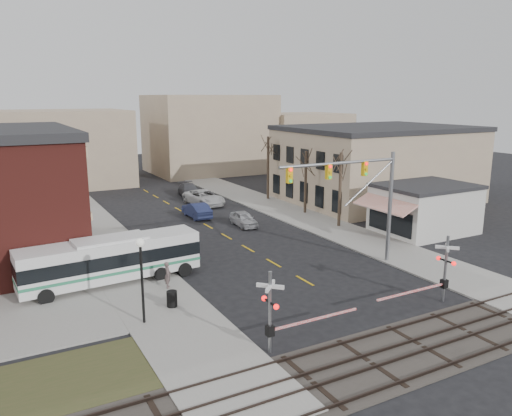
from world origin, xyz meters
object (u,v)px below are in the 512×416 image
Objects in this scene: car_a at (244,219)px; pedestrian_far at (103,264)px; street_lamp at (141,263)px; car_c at (204,198)px; traffic_signal_mast at (362,188)px; rr_crossing_west at (278,311)px; car_b at (197,210)px; car_d at (189,190)px; pedestrian_near at (168,275)px; trash_bin at (172,299)px; transit_bus at (111,259)px; rr_crossing_east at (440,271)px.

pedestrian_far reaches higher than car_a.
street_lamp is 29.98m from car_c.
traffic_signal_mast reaches higher than rr_crossing_west.
traffic_signal_mast reaches higher than car_b.
car_d is at bearing 75.14° from rr_crossing_west.
traffic_signal_mast is 15.10m from car_a.
rr_crossing_west is 3.35× the size of pedestrian_near.
trash_bin is at bearing 64.90° from car_b.
street_lamp reaches higher than car_d.
transit_bus is 1.37m from pedestrian_far.
trash_bin is (-2.80, 6.96, -1.39)m from rr_crossing_west.
rr_crossing_east is 0.96× the size of car_c.
pedestrian_far is (-2.37, 6.64, 0.42)m from trash_bin.
car_b is 0.88× the size of car_d.
car_c is at bearing -15.49° from pedestrian_far.
rr_crossing_west and rr_crossing_east have the same top height.
transit_bus is 17.21m from traffic_signal_mast.
transit_bus is 1.22× the size of traffic_signal_mast.
rr_crossing_west is 10.07m from pedestrian_near.
car_b is 0.78× the size of car_c.
pedestrian_near is 0.95× the size of pedestrian_far.
rr_crossing_east is 16.78m from street_lamp.
pedestrian_near is (2.71, 4.10, -2.42)m from street_lamp.
car_c is at bearing -119.35° from car_b.
transit_bus reaches higher than car_b.
trash_bin is at bearing 154.39° from rr_crossing_east.
car_a is 0.68× the size of car_c.
trash_bin is (-13.86, -0.41, -5.13)m from traffic_signal_mast.
car_c is (9.61, 31.89, -1.16)m from rr_crossing_west.
car_c is (-1.46, 24.52, -4.89)m from traffic_signal_mast.
trash_bin is at bearing 32.30° from street_lamp.
traffic_signal_mast reaches higher than trash_bin.
transit_bus is at bearing 90.97° from street_lamp.
car_b is (9.43, 19.73, 0.18)m from trash_bin.
rr_crossing_west is 6.16× the size of trash_bin.
pedestrian_far is (-11.80, -13.09, 0.24)m from car_b.
traffic_signal_mast is 2.04× the size of car_b.
rr_crossing_east is at bearing -95.20° from car_c.
car_b is at bearing 51.08° from transit_bus.
car_a is at bearing -82.83° from car_d.
pedestrian_far is (-0.39, 7.89, -2.38)m from street_lamp.
transit_bus is 5.95m from trash_bin.
street_lamp is at bearing 129.91° from rr_crossing_west.
car_b is 17.63m from pedestrian_far.
transit_bus is 6.50× the size of pedestrian_far.
transit_bus is 6.82× the size of pedestrian_near.
traffic_signal_mast reaches higher than street_lamp.
car_d is (14.61, 31.38, -2.62)m from street_lamp.
street_lamp reaches higher than transit_bus.
car_c is at bearing 63.55° from trash_bin.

